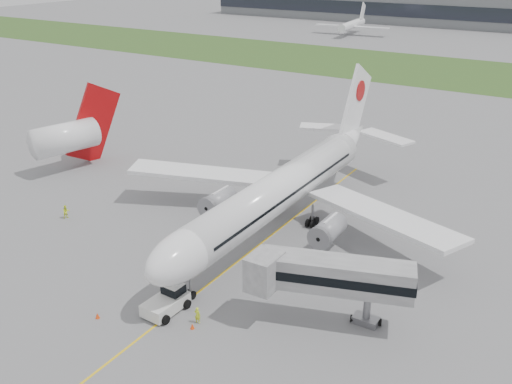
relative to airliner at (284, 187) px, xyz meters
The scene contains 13 objects.
ground 7.47m from the airliner, 90.00° to the right, with size 600.00×600.00×0.00m, color slate.
apron_markings 11.38m from the airliner, 90.00° to the right, with size 70.00×70.00×0.04m, color yellow, non-canonical shape.
grass_strip 115.27m from the airliner, 90.00° to the left, with size 600.00×50.00×0.02m, color #3A5A21.
control_tower 244.38m from the airliner, 111.62° to the left, with size 12.00×12.00×56.00m, color slate, non-canonical shape.
airliner is the anchor object (origin of this frame).
pushback_tug 23.17m from the airliner, 91.72° to the right, with size 3.43×4.92×2.46m.
jet_bridge 21.21m from the airliner, 49.93° to the right, with size 15.06×8.73×7.19m.
safety_cone_left 28.67m from the airliner, 101.69° to the right, with size 0.44×0.44×0.61m, color #FD430D.
safety_cone_right 24.79m from the airliner, 82.02° to the right, with size 0.42×0.42×0.58m, color #FD430D.
ground_crew_near 23.62m from the airliner, 82.02° to the right, with size 0.65×0.43×1.78m, color #D6EF27.
ground_crew_far 29.88m from the airliner, 152.88° to the right, with size 0.93×0.72×1.91m, color #E9FF2A.
neighbor_aircraft 40.50m from the airliner, behind, with size 7.30×17.61×14.20m.
distant_aircraft_left 184.42m from the airliner, 110.24° to the left, with size 31.53×27.82×12.05m, color white, non-canonical shape.
Camera 1 is at (32.55, -54.51, 33.93)m, focal length 40.00 mm.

